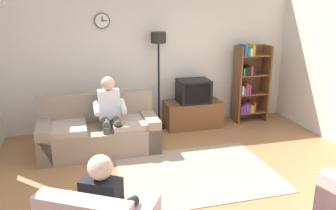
{
  "coord_description": "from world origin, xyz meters",
  "views": [
    {
      "loc": [
        -1.43,
        -3.79,
        2.34
      ],
      "look_at": [
        -0.1,
        1.14,
        0.82
      ],
      "focal_mm": 36.4,
      "sensor_mm": 36.0,
      "label": 1
    }
  ],
  "objects_px": {
    "couch": "(99,132)",
    "floor_lamp": "(159,54)",
    "tv_stand": "(193,114)",
    "person_on_couch": "(110,111)",
    "bookshelf": "(249,83)",
    "tv": "(194,91)",
    "person_in_left_armchair": "(107,204)"
  },
  "relations": [
    {
      "from": "couch",
      "to": "bookshelf",
      "type": "distance_m",
      "value": 3.21
    },
    {
      "from": "floor_lamp",
      "to": "person_in_left_armchair",
      "type": "distance_m",
      "value": 3.73
    },
    {
      "from": "bookshelf",
      "to": "person_in_left_armchair",
      "type": "distance_m",
      "value": 4.63
    },
    {
      "from": "couch",
      "to": "person_on_couch",
      "type": "height_order",
      "value": "person_on_couch"
    },
    {
      "from": "tv",
      "to": "person_on_couch",
      "type": "height_order",
      "value": "person_on_couch"
    },
    {
      "from": "tv",
      "to": "person_on_couch",
      "type": "distance_m",
      "value": 1.85
    },
    {
      "from": "tv_stand",
      "to": "floor_lamp",
      "type": "distance_m",
      "value": 1.37
    },
    {
      "from": "couch",
      "to": "person_in_left_armchair",
      "type": "xyz_separation_m",
      "value": [
        -0.09,
        -2.61,
        0.29
      ]
    },
    {
      "from": "floor_lamp",
      "to": "tv_stand",
      "type": "bearing_deg",
      "value": -8.52
    },
    {
      "from": "tv",
      "to": "person_in_left_armchair",
      "type": "distance_m",
      "value": 3.81
    },
    {
      "from": "tv_stand",
      "to": "person_on_couch",
      "type": "xyz_separation_m",
      "value": [
        -1.68,
        -0.79,
        0.44
      ]
    },
    {
      "from": "tv_stand",
      "to": "person_on_couch",
      "type": "height_order",
      "value": "person_on_couch"
    },
    {
      "from": "tv_stand",
      "to": "bookshelf",
      "type": "distance_m",
      "value": 1.33
    },
    {
      "from": "person_on_couch",
      "to": "person_in_left_armchair",
      "type": "relative_size",
      "value": 1.11
    },
    {
      "from": "person_on_couch",
      "to": "person_in_left_armchair",
      "type": "bearing_deg",
      "value": -96.39
    },
    {
      "from": "tv",
      "to": "floor_lamp",
      "type": "bearing_deg",
      "value": 169.41
    },
    {
      "from": "couch",
      "to": "person_in_left_armchair",
      "type": "relative_size",
      "value": 1.71
    },
    {
      "from": "couch",
      "to": "person_in_left_armchair",
      "type": "bearing_deg",
      "value": -92.06
    },
    {
      "from": "bookshelf",
      "to": "couch",
      "type": "bearing_deg",
      "value": -166.3
    },
    {
      "from": "floor_lamp",
      "to": "person_in_left_armchair",
      "type": "xyz_separation_m",
      "value": [
        -1.3,
        -3.39,
        -0.85
      ]
    },
    {
      "from": "floor_lamp",
      "to": "person_on_couch",
      "type": "distance_m",
      "value": 1.55
    },
    {
      "from": "bookshelf",
      "to": "tv_stand",
      "type": "bearing_deg",
      "value": -176.73
    },
    {
      "from": "bookshelf",
      "to": "floor_lamp",
      "type": "relative_size",
      "value": 0.86
    },
    {
      "from": "tv_stand",
      "to": "tv",
      "type": "xyz_separation_m",
      "value": [
        -0.0,
        -0.02,
        0.48
      ]
    },
    {
      "from": "couch",
      "to": "tv_stand",
      "type": "height_order",
      "value": "couch"
    },
    {
      "from": "person_on_couch",
      "to": "couch",
      "type": "bearing_deg",
      "value": 149.39
    },
    {
      "from": "bookshelf",
      "to": "person_in_left_armchair",
      "type": "xyz_separation_m",
      "value": [
        -3.18,
        -3.36,
        -0.19
      ]
    },
    {
      "from": "couch",
      "to": "floor_lamp",
      "type": "height_order",
      "value": "floor_lamp"
    },
    {
      "from": "tv",
      "to": "bookshelf",
      "type": "bearing_deg",
      "value": 4.42
    },
    {
      "from": "bookshelf",
      "to": "person_in_left_armchair",
      "type": "height_order",
      "value": "bookshelf"
    },
    {
      "from": "floor_lamp",
      "to": "person_in_left_armchair",
      "type": "bearing_deg",
      "value": -110.97
    },
    {
      "from": "floor_lamp",
      "to": "person_in_left_armchair",
      "type": "relative_size",
      "value": 1.65
    }
  ]
}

